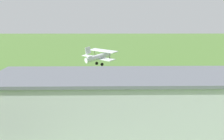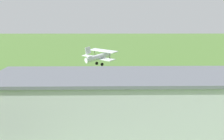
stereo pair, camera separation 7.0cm
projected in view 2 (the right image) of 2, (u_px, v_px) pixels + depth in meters
name	position (u px, v px, depth m)	size (l,w,h in m)	color
ground_plane	(125.00, 81.00, 73.03)	(400.00, 400.00, 0.00)	#568438
hangar	(146.00, 99.00, 43.45)	(37.64, 15.00, 6.27)	silver
biplane	(99.00, 56.00, 69.14)	(7.04, 7.77, 3.86)	silver
car_grey	(20.00, 92.00, 58.44)	(1.98, 4.21, 1.64)	slate
person_crossing_taxiway	(204.00, 90.00, 60.39)	(0.52, 0.52, 1.58)	#33723F
person_watching_takeoff	(207.00, 86.00, 64.20)	(0.50, 0.50, 1.54)	navy
person_walking_on_apron	(173.00, 86.00, 63.85)	(0.41, 0.41, 1.58)	beige
person_beside_truck	(209.00, 87.00, 62.29)	(0.39, 0.39, 1.75)	#3F3F47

